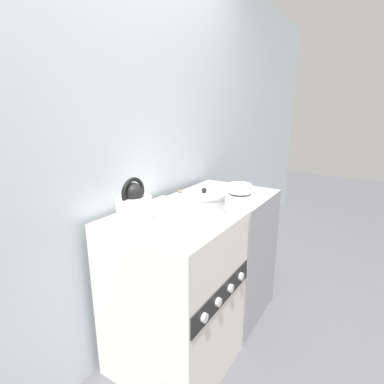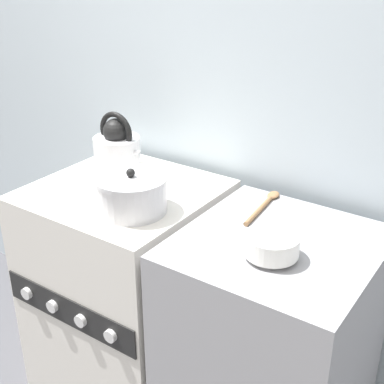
{
  "view_description": "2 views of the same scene",
  "coord_description": "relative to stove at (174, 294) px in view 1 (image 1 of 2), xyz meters",
  "views": [
    {
      "loc": [
        -1.17,
        -0.57,
        1.44
      ],
      "look_at": [
        0.24,
        0.33,
        0.98
      ],
      "focal_mm": 28.0,
      "sensor_mm": 36.0,
      "label": 1
    },
    {
      "loc": [
        1.17,
        -0.96,
        1.68
      ],
      "look_at": [
        0.29,
        0.31,
        0.96
      ],
      "focal_mm": 50.0,
      "sensor_mm": 36.0,
      "label": 2
    }
  ],
  "objects": [
    {
      "name": "counter",
      "position": [
        0.61,
        -0.0,
        -0.0
      ],
      "size": [
        0.57,
        0.59,
        0.89
      ],
      "color": "#99999E",
      "rests_on": "ground_plane"
    },
    {
      "name": "enamel_bowl",
      "position": [
        0.63,
        -0.1,
        0.48
      ],
      "size": [
        0.15,
        0.15,
        0.07
      ],
      "color": "white",
      "rests_on": "counter"
    },
    {
      "name": "ground_plane",
      "position": [
        -0.0,
        -0.3,
        -0.45
      ],
      "size": [
        12.0,
        12.0,
        0.0
      ],
      "primitive_type": "plane",
      "color": "#4C4C51"
    },
    {
      "name": "stove",
      "position": [
        0.0,
        0.0,
        0.0
      ],
      "size": [
        0.61,
        0.62,
        0.9
      ],
      "color": "silver",
      "rests_on": "ground_plane"
    },
    {
      "name": "wall_back",
      "position": [
        -0.0,
        0.37,
        0.8
      ],
      "size": [
        7.0,
        0.06,
        2.5
      ],
      "color": "silver",
      "rests_on": "ground_plane"
    },
    {
      "name": "kettle",
      "position": [
        -0.14,
        0.13,
        0.53
      ],
      "size": [
        0.22,
        0.18,
        0.22
      ],
      "color": "silver",
      "rests_on": "stove"
    },
    {
      "name": "wooden_spoon",
      "position": [
        0.47,
        0.18,
        0.45
      ],
      "size": [
        0.06,
        0.27,
        0.02
      ],
      "color": "olive",
      "rests_on": "counter"
    },
    {
      "name": "cooking_pot",
      "position": [
        0.14,
        -0.11,
        0.51
      ],
      "size": [
        0.23,
        0.23,
        0.15
      ],
      "color": "silver",
      "rests_on": "stove"
    }
  ]
}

